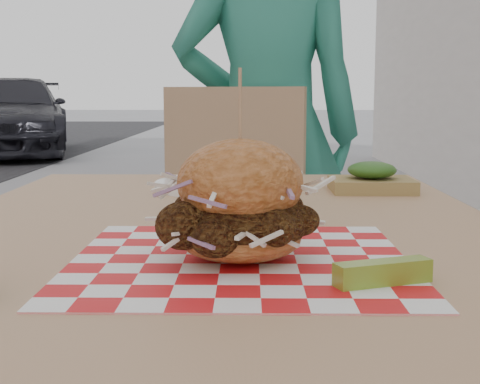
{
  "coord_description": "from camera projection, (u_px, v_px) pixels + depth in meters",
  "views": [
    {
      "loc": [
        0.13,
        -1.08,
        0.93
      ],
      "look_at": [
        0.12,
        -0.38,
        0.82
      ],
      "focal_mm": 50.0,
      "sensor_mm": 36.0,
      "label": 1
    }
  ],
  "objects": [
    {
      "name": "sandwich",
      "position": [
        240.0,
        207.0,
        0.71
      ],
      "size": [
        0.18,
        0.18,
        0.2
      ],
      "color": "#BE6E35",
      "rests_on": "paper_liner"
    },
    {
      "name": "pickle_spear",
      "position": [
        383.0,
        272.0,
        0.62
      ],
      "size": [
        0.1,
        0.05,
        0.02
      ],
      "primitive_type": "cube",
      "rotation": [
        0.0,
        0.0,
        0.35
      ],
      "color": "olive",
      "rests_on": "paper_liner"
    },
    {
      "name": "kraft_tray",
      "position": [
        372.0,
        179.0,
        1.23
      ],
      "size": [
        0.15,
        0.12,
        0.06
      ],
      "color": "olive",
      "rests_on": "patio_table"
    },
    {
      "name": "place_setting",
      "position": [
        226.0,
        185.0,
        1.27
      ],
      "size": [
        0.27,
        0.27,
        0.02
      ],
      "color": "white",
      "rests_on": "patio_table"
    },
    {
      "name": "car_dark",
      "position": [
        11.0,
        116.0,
        10.48
      ],
      "size": [
        2.67,
        4.41,
        1.2
      ],
      "primitive_type": "imported",
      "rotation": [
        0.0,
        0.0,
        0.26
      ],
      "color": "black",
      "rests_on": "ground"
    },
    {
      "name": "patio_table",
      "position": [
        217.0,
        283.0,
        0.92
      ],
      "size": [
        0.8,
        1.2,
        0.75
      ],
      "color": "tan",
      "rests_on": "ground"
    },
    {
      "name": "paper_liner",
      "position": [
        240.0,
        260.0,
        0.72
      ],
      "size": [
        0.36,
        0.36,
        0.0
      ],
      "primitive_type": "cube",
      "color": "red",
      "rests_on": "patio_table"
    },
    {
      "name": "diner",
      "position": [
        268.0,
        134.0,
        2.05
      ],
      "size": [
        0.59,
        0.39,
        1.62
      ],
      "primitive_type": "imported",
      "rotation": [
        0.0,
        0.0,
        3.14
      ],
      "color": "#2D836D",
      "rests_on": "ground"
    },
    {
      "name": "patio_chair",
      "position": [
        242.0,
        228.0,
        1.89
      ],
      "size": [
        0.51,
        0.52,
        0.95
      ],
      "rotation": [
        0.0,
        0.0,
        -0.25
      ],
      "color": "tan",
      "rests_on": "ground"
    }
  ]
}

